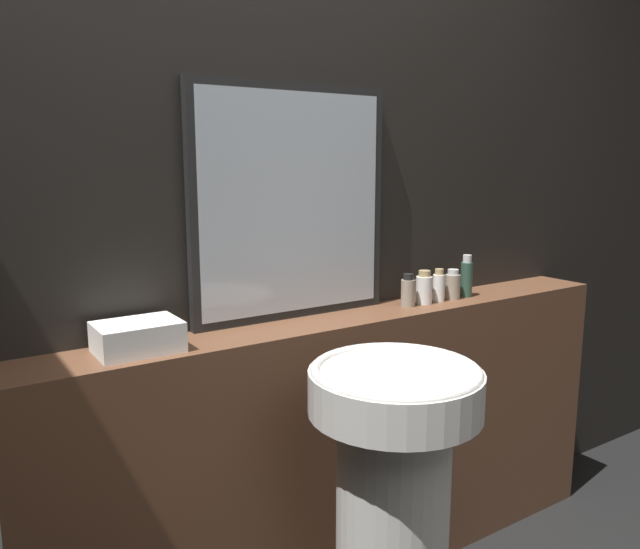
% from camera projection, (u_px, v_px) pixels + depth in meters
% --- Properties ---
extents(wall_back, '(8.00, 0.06, 2.50)m').
position_uv_depth(wall_back, '(266.00, 209.00, 1.89)').
color(wall_back, black).
rests_on(wall_back, ground_plane).
extents(vanity_counter, '(2.60, 0.21, 0.91)m').
position_uv_depth(vanity_counter, '(291.00, 469.00, 1.92)').
color(vanity_counter, brown).
rests_on(vanity_counter, ground_plane).
extents(pedestal_sink, '(0.43, 0.43, 0.91)m').
position_uv_depth(pedestal_sink, '(392.00, 514.00, 1.57)').
color(pedestal_sink, silver).
rests_on(pedestal_sink, ground_plane).
extents(mirror, '(0.67, 0.03, 0.71)m').
position_uv_depth(mirror, '(292.00, 204.00, 1.88)').
color(mirror, black).
rests_on(mirror, vanity_counter).
extents(towel_stack, '(0.21, 0.15, 0.08)m').
position_uv_depth(towel_stack, '(138.00, 337.00, 1.59)').
color(towel_stack, white).
rests_on(towel_stack, vanity_counter).
extents(shampoo_bottle, '(0.05, 0.05, 0.11)m').
position_uv_depth(shampoo_bottle, '(408.00, 291.00, 2.08)').
color(shampoo_bottle, gray).
rests_on(shampoo_bottle, vanity_counter).
extents(conditioner_bottle, '(0.06, 0.06, 0.11)m').
position_uv_depth(conditioner_bottle, '(424.00, 288.00, 2.12)').
color(conditioner_bottle, white).
rests_on(conditioner_bottle, vanity_counter).
extents(lotion_bottle, '(0.04, 0.04, 0.11)m').
position_uv_depth(lotion_bottle, '(439.00, 286.00, 2.15)').
color(lotion_bottle, white).
rests_on(lotion_bottle, vanity_counter).
extents(body_wash_bottle, '(0.05, 0.05, 0.11)m').
position_uv_depth(body_wash_bottle, '(453.00, 285.00, 2.19)').
color(body_wash_bottle, gray).
rests_on(body_wash_bottle, vanity_counter).
extents(hand_soap_bottle, '(0.04, 0.04, 0.15)m').
position_uv_depth(hand_soap_bottle, '(466.00, 277.00, 2.23)').
color(hand_soap_bottle, '#2D4C3D').
rests_on(hand_soap_bottle, vanity_counter).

